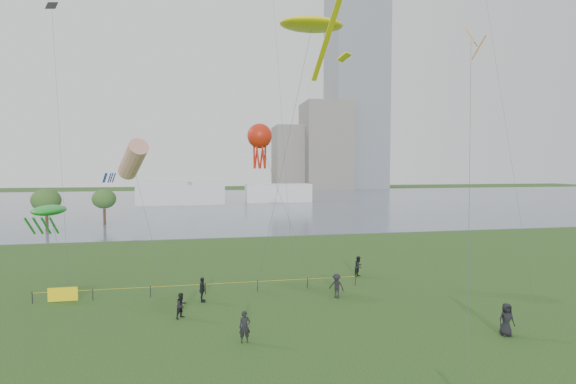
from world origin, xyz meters
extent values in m
cube|color=slate|center=(0.00, 100.00, 0.02)|extent=(400.00, 120.00, 0.08)
cube|color=slate|center=(62.00, 168.00, 60.00)|extent=(24.00, 24.00, 120.00)
cube|color=slate|center=(46.00, 162.00, 19.00)|extent=(20.00, 20.00, 38.00)
cube|color=slate|center=(32.00, 168.00, 14.00)|extent=(16.00, 18.00, 28.00)
cube|color=silver|center=(-12.00, 95.00, 3.00)|extent=(22.00, 8.00, 6.00)
cube|color=silver|center=(14.00, 98.00, 2.50)|extent=(18.00, 7.00, 5.00)
cylinder|color=#3C291B|center=(-22.30, 57.10, 1.35)|extent=(0.44, 0.44, 2.69)
ellipsoid|color=#3A6427|center=(-22.30, 57.10, 4.37)|extent=(3.83, 3.83, 3.23)
cylinder|color=#3C291B|center=(-29.05, 51.07, 1.45)|extent=(0.44, 0.44, 2.90)
ellipsoid|color=#3A6427|center=(-29.05, 51.07, 4.71)|extent=(4.13, 4.13, 3.48)
cylinder|color=black|center=(-17.46, 14.98, 0.42)|extent=(0.07, 0.07, 0.85)
cylinder|color=black|center=(-13.46, 14.98, 0.42)|extent=(0.07, 0.07, 0.85)
cylinder|color=black|center=(-9.46, 14.98, 0.42)|extent=(0.07, 0.07, 0.85)
cylinder|color=black|center=(-5.46, 14.98, 0.42)|extent=(0.07, 0.07, 0.85)
cylinder|color=black|center=(-1.46, 14.98, 0.42)|extent=(0.07, 0.07, 0.85)
cylinder|color=black|center=(2.54, 14.98, 0.42)|extent=(0.07, 0.07, 0.85)
cylinder|color=black|center=(6.54, 14.98, 0.42)|extent=(0.07, 0.07, 0.85)
cylinder|color=gold|center=(-5.46, 14.98, 0.75)|extent=(24.00, 0.03, 0.03)
cube|color=yellow|center=(-15.46, 14.98, 0.55)|extent=(2.00, 0.04, 1.00)
imported|color=black|center=(-6.91, 10.10, 0.81)|extent=(0.99, 1.00, 1.62)
imported|color=black|center=(4.07, 12.20, 0.90)|extent=(1.31, 1.27, 1.79)
imported|color=black|center=(-5.66, 13.08, 0.89)|extent=(0.49, 1.06, 1.78)
imported|color=black|center=(11.51, 3.73, 0.94)|extent=(0.95, 0.66, 1.87)
imported|color=black|center=(-3.26, 5.60, 0.87)|extent=(0.65, 0.45, 1.74)
imported|color=black|center=(7.81, 17.62, 0.90)|extent=(1.11, 1.09, 1.80)
cylinder|color=#3F3F42|center=(0.50, 14.28, 10.33)|extent=(4.75, 1.90, 20.66)
ellipsoid|color=yellow|center=(2.86, 15.21, 20.65)|extent=(5.03, 3.15, 0.79)
cube|color=yellow|center=(2.86, 11.01, 18.25)|extent=(0.36, 6.98, 4.09)
cube|color=yellow|center=(2.86, 7.21, 16.15)|extent=(0.95, 0.95, 0.42)
cylinder|color=#3F3F42|center=(-10.30, 20.24, 5.16)|extent=(3.00, 4.94, 10.33)
cylinder|color=red|center=(-11.79, 22.69, 10.32)|extent=(3.55, 5.02, 3.72)
cylinder|color=#1934B2|center=(-13.19, 21.49, 8.72)|extent=(0.60, 1.13, 0.88)
cylinder|color=#1934B2|center=(-13.47, 21.87, 8.72)|extent=(0.60, 1.13, 0.88)
cylinder|color=#1934B2|center=(-13.91, 21.72, 8.72)|extent=(0.60, 1.13, 0.88)
cylinder|color=#1934B2|center=(-13.91, 21.25, 8.72)|extent=(0.60, 1.13, 0.88)
cylinder|color=#1934B2|center=(-13.47, 21.11, 8.72)|extent=(0.60, 1.13, 0.88)
cylinder|color=#3F3F42|center=(-16.22, 17.22, 3.14)|extent=(2.31, 2.48, 6.29)
ellipsoid|color=#1A9325|center=(-17.36, 18.44, 6.28)|extent=(2.25, 4.06, 0.79)
cylinder|color=#1A9325|center=(-18.16, 16.84, 5.28)|extent=(0.16, 1.79, 1.54)
cylinder|color=#1A9325|center=(-17.61, 16.84, 5.28)|extent=(0.16, 1.79, 1.54)
cylinder|color=#1A9325|center=(-17.06, 16.84, 5.28)|extent=(0.16, 1.79, 1.54)
cylinder|color=#1A9325|center=(-16.51, 16.84, 5.28)|extent=(0.16, 1.79, 1.54)
cylinder|color=#3F3F42|center=(1.11, 16.85, 6.20)|extent=(3.50, 6.62, 12.42)
sphere|color=red|center=(-0.62, 20.14, 12.41)|extent=(2.19, 2.19, 2.19)
cylinder|color=red|center=(-0.12, 20.14, 10.81)|extent=(0.18, 0.54, 2.60)
cylinder|color=red|center=(-0.37, 20.58, 10.81)|extent=(0.49, 0.36, 2.61)
cylinder|color=red|center=(-0.87, 20.58, 10.81)|extent=(0.49, 0.36, 2.61)
cylinder|color=red|center=(-1.12, 20.14, 10.81)|extent=(0.18, 0.54, 2.60)
cylinder|color=red|center=(-0.87, 19.71, 10.81)|extent=(0.49, 0.36, 2.61)
cylinder|color=red|center=(-0.37, 19.71, 10.81)|extent=(0.49, 0.36, 2.61)
cylinder|color=#3F3F42|center=(9.23, 4.16, 9.52)|extent=(8.92, 13.47, 19.05)
cube|color=orange|center=(13.68, 10.88, 19.03)|extent=(1.39, 1.39, 1.14)
cylinder|color=orange|center=(13.68, 9.98, 18.03)|extent=(0.08, 1.58, 1.35)
cube|color=black|center=(-18.32, 23.33, 23.64)|extent=(1.04, 1.00, 0.76)
camera|label=1|loc=(-5.13, -16.82, 9.61)|focal=26.00mm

